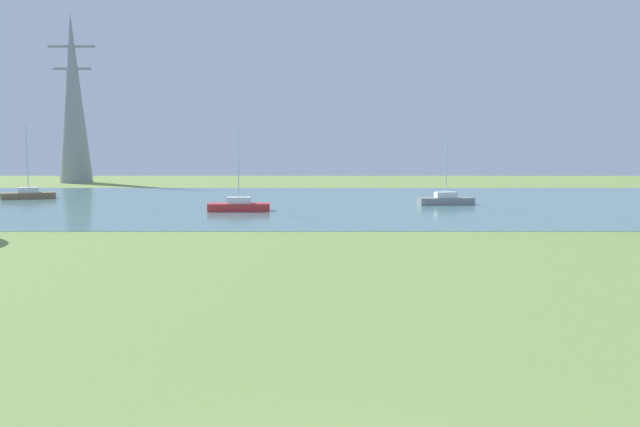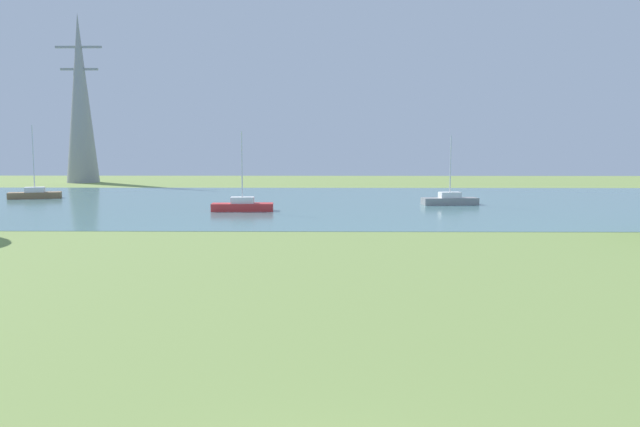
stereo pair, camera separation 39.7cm
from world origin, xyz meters
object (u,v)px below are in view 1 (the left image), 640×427
(sailboat_brown, at_px, (29,194))
(sailboat_gray, at_px, (445,200))
(sailboat_red, at_px, (239,205))
(electricity_pylon, at_px, (73,98))

(sailboat_brown, distance_m, sailboat_gray, 39.66)
(sailboat_red, distance_m, electricity_pylon, 49.50)
(sailboat_red, relative_size, sailboat_gray, 1.04)
(sailboat_gray, relative_size, electricity_pylon, 0.26)
(sailboat_red, xyz_separation_m, electricity_pylon, (-27.68, 39.47, 11.21))
(sailboat_brown, relative_size, sailboat_gray, 1.18)
(sailboat_red, height_order, sailboat_gray, sailboat_red)
(sailboat_brown, height_order, sailboat_gray, sailboat_brown)
(sailboat_gray, bearing_deg, sailboat_brown, 170.99)
(sailboat_red, distance_m, sailboat_gray, 18.21)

